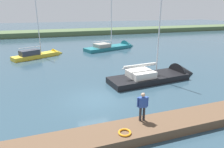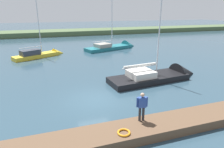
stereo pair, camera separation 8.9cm
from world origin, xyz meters
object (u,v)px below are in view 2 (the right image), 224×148
(sailboat_mid_channel, at_px, (116,48))
(person_on_dock, at_px, (142,105))
(life_ring_buoy, at_px, (124,133))
(sailboat_outer_mooring, at_px, (42,55))
(sailboat_near_dock, at_px, (164,77))

(sailboat_mid_channel, distance_m, person_on_dock, 23.96)
(life_ring_buoy, xyz_separation_m, sailboat_outer_mooring, (3.93, -21.30, -0.37))
(life_ring_buoy, height_order, sailboat_near_dock, sailboat_near_dock)
(sailboat_mid_channel, bearing_deg, sailboat_outer_mooring, 173.66)
(sailboat_outer_mooring, bearing_deg, person_on_dock, -102.39)
(sailboat_mid_channel, bearing_deg, life_ring_buoy, -126.75)
(sailboat_mid_channel, relative_size, person_on_dock, 6.56)
(sailboat_outer_mooring, bearing_deg, sailboat_near_dock, -77.29)
(sailboat_near_dock, height_order, sailboat_mid_channel, sailboat_mid_channel)
(sailboat_outer_mooring, xyz_separation_m, sailboat_near_dock, (-11.17, 13.53, -0.08))
(sailboat_mid_channel, height_order, person_on_dock, sailboat_mid_channel)
(person_on_dock, bearing_deg, sailboat_outer_mooring, 23.71)
(person_on_dock, bearing_deg, life_ring_buoy, 130.50)
(sailboat_outer_mooring, bearing_deg, sailboat_mid_channel, -15.10)
(sailboat_mid_channel, xyz_separation_m, person_on_dock, (6.69, 22.97, 1.33))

